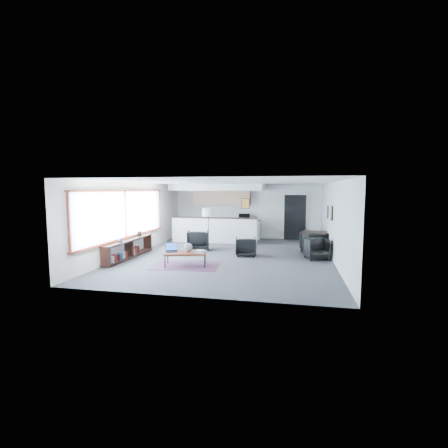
% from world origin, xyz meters
% --- Properties ---
extents(room, '(7.02, 9.02, 2.62)m').
position_xyz_m(room, '(0.00, 0.00, 1.30)').
color(room, '#48484A').
rests_on(room, ground).
extents(window, '(0.10, 5.95, 1.66)m').
position_xyz_m(window, '(-3.46, -0.90, 1.46)').
color(window, '#8CBFFF').
rests_on(window, room).
extents(console, '(0.35, 3.00, 0.80)m').
position_xyz_m(console, '(-3.30, -1.05, 0.33)').
color(console, black).
rests_on(console, floor).
extents(kitchenette, '(4.20, 1.96, 2.60)m').
position_xyz_m(kitchenette, '(-1.20, 3.71, 1.38)').
color(kitchenette, white).
rests_on(kitchenette, floor).
extents(doorway, '(1.10, 0.12, 2.15)m').
position_xyz_m(doorway, '(2.30, 4.42, 1.07)').
color(doorway, black).
rests_on(doorway, room).
extents(track_light, '(1.60, 0.07, 0.15)m').
position_xyz_m(track_light, '(-0.59, 2.20, 2.53)').
color(track_light, silver).
rests_on(track_light, room).
extents(wall_art_lower, '(0.03, 0.38, 0.48)m').
position_xyz_m(wall_art_lower, '(3.47, 0.40, 1.55)').
color(wall_art_lower, black).
rests_on(wall_art_lower, room).
extents(wall_art_upper, '(0.03, 0.34, 0.44)m').
position_xyz_m(wall_art_upper, '(3.47, 1.70, 1.50)').
color(wall_art_upper, black).
rests_on(wall_art_upper, room).
extents(kilim_rug, '(2.16, 1.57, 0.01)m').
position_xyz_m(kilim_rug, '(-1.03, -1.69, 0.01)').
color(kilim_rug, '#552F47').
rests_on(kilim_rug, floor).
extents(coffee_table, '(1.41, 0.98, 0.42)m').
position_xyz_m(coffee_table, '(-1.03, -1.69, 0.39)').
color(coffee_table, maroon).
rests_on(coffee_table, floor).
extents(laptop, '(0.44, 0.40, 0.26)m').
position_xyz_m(laptop, '(-1.50, -1.66, 0.50)').
color(laptop, black).
rests_on(laptop, coffee_table).
extents(ceramic_pot, '(0.27, 0.27, 0.27)m').
position_xyz_m(ceramic_pot, '(-0.96, -1.65, 0.56)').
color(ceramic_pot, gray).
rests_on(ceramic_pot, coffee_table).
extents(book_stack, '(0.30, 0.25, 0.09)m').
position_xyz_m(book_stack, '(-0.55, -1.70, 0.46)').
color(book_stack, silver).
rests_on(book_stack, coffee_table).
extents(coaster, '(0.11, 0.11, 0.01)m').
position_xyz_m(coaster, '(-0.94, -1.86, 0.42)').
color(coaster, '#E5590C').
rests_on(coaster, coffee_table).
extents(armchair_left, '(0.95, 0.92, 0.83)m').
position_xyz_m(armchair_left, '(-1.42, 0.98, 0.41)').
color(armchair_left, black).
rests_on(armchair_left, floor).
extents(armchair_right, '(0.79, 0.76, 0.72)m').
position_xyz_m(armchair_right, '(0.57, 0.17, 0.36)').
color(armchair_right, black).
rests_on(armchair_right, floor).
extents(floor_lamp, '(0.61, 0.61, 1.63)m').
position_xyz_m(floor_lamp, '(-0.99, 0.94, 1.42)').
color(floor_lamp, black).
rests_on(floor_lamp, floor).
extents(dining_table, '(1.07, 1.07, 0.76)m').
position_xyz_m(dining_table, '(3.00, 1.51, 0.69)').
color(dining_table, black).
rests_on(dining_table, floor).
extents(dining_chair_near, '(0.79, 0.77, 0.67)m').
position_xyz_m(dining_chair_near, '(3.00, 0.10, 0.33)').
color(dining_chair_near, black).
rests_on(dining_chair_near, floor).
extents(dining_chair_far, '(0.90, 0.87, 0.72)m').
position_xyz_m(dining_chair_far, '(3.00, 1.42, 0.36)').
color(dining_chair_far, black).
rests_on(dining_chair_far, floor).
extents(microwave, '(0.51, 0.30, 0.34)m').
position_xyz_m(microwave, '(-0.06, 4.15, 1.10)').
color(microwave, black).
rests_on(microwave, kitchenette).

